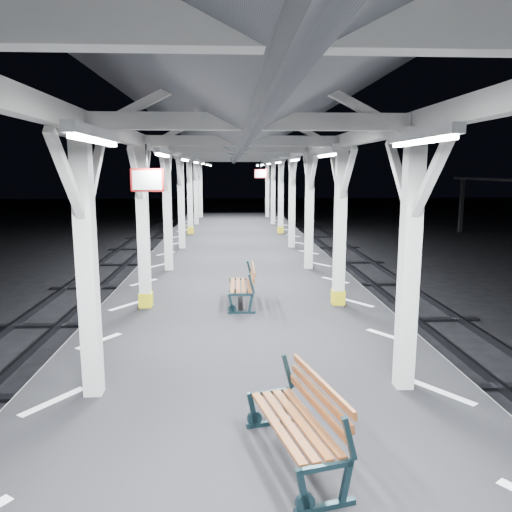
{
  "coord_description": "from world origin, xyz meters",
  "views": [
    {
      "loc": [
        -0.25,
        -8.06,
        3.82
      ],
      "look_at": [
        0.24,
        1.27,
        2.2
      ],
      "focal_mm": 35.0,
      "sensor_mm": 36.0,
      "label": 1
    }
  ],
  "objects": [
    {
      "name": "canopy",
      "position": [
        0.0,
        -0.02,
        4.56
      ],
      "size": [
        5.4,
        49.0,
        4.65
      ],
      "color": "beige",
      "rests_on": "platform"
    },
    {
      "name": "bench_near",
      "position": [
        0.44,
        -3.6,
        1.44
      ],
      "size": [
        0.9,
        1.61,
        0.83
      ],
      "rotation": [
        0.0,
        0.0,
        0.24
      ],
      "color": "black",
      "rests_on": "platform"
    },
    {
      "name": "platform",
      "position": [
        0.0,
        0.0,
        0.5
      ],
      "size": [
        6.0,
        50.0,
        1.0
      ],
      "primitive_type": "cube",
      "color": "black",
      "rests_on": "ground"
    },
    {
      "name": "ground",
      "position": [
        0.0,
        0.0,
        0.0
      ],
      "size": [
        120.0,
        120.0,
        0.0
      ],
      "primitive_type": "plane",
      "color": "black",
      "rests_on": "ground"
    },
    {
      "name": "hazard_stripes_right",
      "position": [
        2.45,
        0.0,
        1.0
      ],
      "size": [
        1.0,
        48.0,
        0.01
      ],
      "primitive_type": "cube",
      "color": "silver",
      "rests_on": "platform"
    },
    {
      "name": "bench_mid",
      "position": [
        0.05,
        2.21,
        1.43
      ],
      "size": [
        0.59,
        1.51,
        0.81
      ],
      "rotation": [
        0.0,
        0.0,
        -0.01
      ],
      "color": "black",
      "rests_on": "platform"
    },
    {
      "name": "hazard_stripes_left",
      "position": [
        -2.45,
        0.0,
        1.0
      ],
      "size": [
        1.0,
        48.0,
        0.01
      ],
      "primitive_type": "cube",
      "color": "silver",
      "rests_on": "platform"
    }
  ]
}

